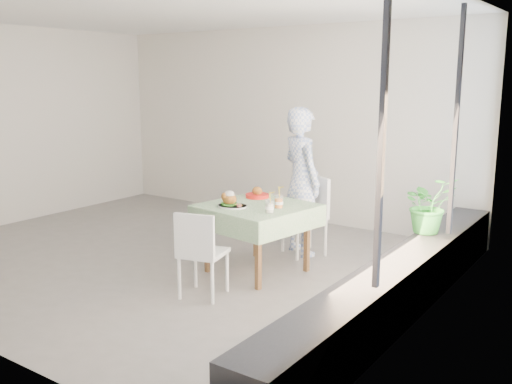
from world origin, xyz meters
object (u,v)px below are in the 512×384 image
Objects in this scene: chair_far at (305,230)px; potted_plant at (429,205)px; diner at (301,182)px; juice_cup_orange at (279,202)px; cafe_table at (257,230)px; chair_near at (203,270)px; main_dish at (231,202)px.

chair_far is 1.55m from potted_plant.
juice_cup_orange is (0.22, -0.84, -0.07)m from diner.
cafe_table is 0.90m from chair_near.
chair_far is at bearing 75.61° from main_dish.
potted_plant is (1.59, 1.71, 0.53)m from chair_near.
chair_near is (-0.12, -1.74, -0.02)m from chair_far.
main_dish is (-0.22, -1.08, -0.07)m from diner.
diner is (0.06, 1.74, 0.61)m from chair_near.
main_dish is (-0.28, -1.09, 0.51)m from chair_far.
potted_plant is at bearing 31.20° from main_dish.
chair_far is 1.01m from juice_cup_orange.
chair_near is 1.84m from diner.
diner reaches higher than chair_near.
main_dish is at bearing 103.34° from chair_near.
juice_cup_orange is (0.29, 0.89, 0.54)m from chair_near.
juice_cup_orange is 0.45× the size of potted_plant.
diner is 1.53m from potted_plant.
diner reaches higher than cafe_table.
chair_far is at bearing 178.81° from potted_plant.
cafe_table is at bearing 88.55° from chair_near.
main_dish is 0.56× the size of potted_plant.
chair_far reaches higher than chair_near.
diner reaches higher than chair_far.
juice_cup_orange is 1.54m from potted_plant.
cafe_table is 3.61× the size of main_dish.
juice_cup_orange is at bearing 2.24° from cafe_table.
main_dish is 1.24× the size of juice_cup_orange.
cafe_table is 1.40× the size of chair_near.
juice_cup_orange is (0.26, 0.01, 0.34)m from cafe_table.
cafe_table is 0.44m from main_dish.
chair_far is at bearing -148.54° from diner.
diner is at bearing 87.31° from cafe_table.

